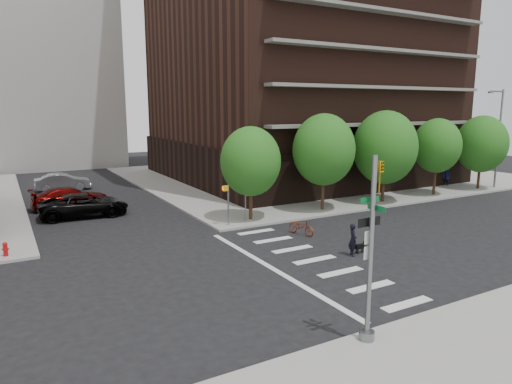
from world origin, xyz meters
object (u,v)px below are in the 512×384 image
(dog_walker, at_px, (353,240))
(traffic_signal, at_px, (371,264))
(scooter, at_px, (301,227))
(parked_car_black, at_px, (84,205))
(pedestrian_far, at_px, (447,177))
(parked_car_silver, at_px, (63,182))
(fire_hydrant, at_px, (5,248))
(parked_car_maroon, at_px, (70,198))

(dog_walker, bearing_deg, traffic_signal, 165.73)
(scooter, xyz_separation_m, dog_walker, (0.07, -4.52, 0.34))
(traffic_signal, relative_size, parked_car_black, 1.01)
(scooter, height_order, pedestrian_far, pedestrian_far)
(traffic_signal, height_order, pedestrian_far, traffic_signal)
(parked_car_black, relative_size, scooter, 3.09)
(parked_car_silver, relative_size, dog_walker, 2.84)
(pedestrian_far, bearing_deg, traffic_signal, -59.01)
(fire_hydrant, xyz_separation_m, parked_car_silver, (5.00, 19.34, 0.24))
(traffic_signal, distance_m, parked_car_maroon, 26.91)
(traffic_signal, relative_size, scooter, 3.13)
(parked_car_maroon, height_order, pedestrian_far, pedestrian_far)
(pedestrian_far, bearing_deg, parked_car_silver, -119.73)
(scooter, bearing_deg, dog_walker, -103.40)
(traffic_signal, bearing_deg, dog_walker, 51.81)
(fire_hydrant, relative_size, parked_car_black, 0.12)
(traffic_signal, bearing_deg, scooter, 64.57)
(pedestrian_far, bearing_deg, dog_walker, -65.45)
(parked_car_black, bearing_deg, fire_hydrant, 150.15)
(parked_car_black, bearing_deg, parked_car_maroon, 10.88)
(parked_car_black, height_order, pedestrian_far, pedestrian_far)
(parked_car_maroon, distance_m, parked_car_silver, 8.37)
(parked_car_maroon, bearing_deg, traffic_signal, -171.87)
(fire_hydrant, distance_m, pedestrian_far, 37.43)
(dog_walker, relative_size, pedestrian_far, 1.04)
(dog_walker, bearing_deg, parked_car_black, 57.99)
(parked_car_black, bearing_deg, dog_walker, -142.30)
(fire_hydrant, bearing_deg, dog_walker, -27.65)
(parked_car_silver, distance_m, dog_walker, 29.51)
(scooter, bearing_deg, traffic_signal, -129.66)
(parked_car_black, relative_size, dog_walker, 3.50)
(parked_car_maroon, xyz_separation_m, dog_walker, (11.07, -19.17, 0.04))
(parked_car_black, height_order, parked_car_silver, parked_car_black)
(fire_hydrant, distance_m, parked_car_black, 9.05)
(parked_car_silver, bearing_deg, pedestrian_far, -113.99)
(parked_car_black, xyz_separation_m, dog_walker, (10.63, -15.73, 0.02))
(parked_car_silver, bearing_deg, fire_hydrant, 168.08)
(fire_hydrant, height_order, pedestrian_far, pedestrian_far)
(parked_car_maroon, height_order, scooter, parked_car_maroon)
(traffic_signal, xyz_separation_m, parked_car_silver, (-5.03, 34.64, -1.91))
(traffic_signal, relative_size, pedestrian_far, 3.70)
(traffic_signal, distance_m, fire_hydrant, 18.42)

